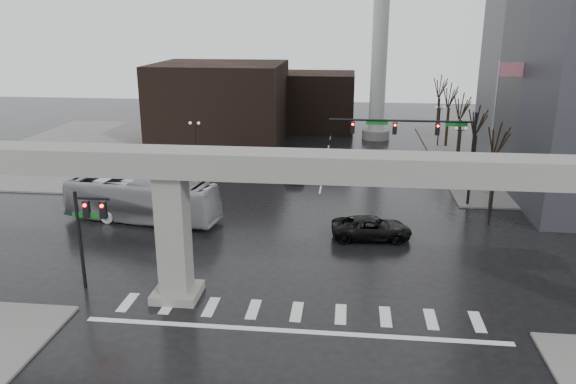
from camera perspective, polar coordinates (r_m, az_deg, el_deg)
name	(u,v)px	position (r m, az deg, el deg)	size (l,w,h in m)	color
ground	(298,303)	(32.24, 1.07, -11.20)	(160.00, 160.00, 0.00)	black
sidewalk_ne	(558,160)	(70.06, 25.77, 2.92)	(28.00, 36.00, 0.15)	slate
sidewalk_nw	(114,149)	(71.93, -17.24, 4.21)	(28.00, 36.00, 0.15)	slate
elevated_guideway	(323,187)	(29.50, 3.59, 0.52)	(48.00, 2.60, 8.70)	gray
building_far_left	(220,103)	(72.89, -6.92, 8.96)	(16.00, 14.00, 10.00)	black
building_far_mid	(319,101)	(81.16, 3.12, 9.18)	(10.00, 10.00, 8.00)	black
smokestack	(380,35)	(74.34, 9.36, 15.48)	(3.60, 3.60, 30.00)	#BBBCB7
signal_mast_arm	(427,138)	(48.41, 13.94, 5.39)	(12.12, 0.43, 8.00)	black
signal_left_pole	(87,224)	(34.23, -19.71, -3.05)	(2.30, 0.30, 6.00)	black
flagpole_assembly	(498,112)	(52.41, 20.54, 7.58)	(2.06, 0.12, 12.00)	silver
lamp_right_0	(493,182)	(45.21, 20.13, 0.93)	(1.22, 0.32, 5.11)	black
lamp_right_1	(460,143)	(58.50, 17.06, 4.77)	(1.22, 0.32, 5.11)	black
lamp_right_2	(439,119)	(72.06, 15.13, 7.17)	(1.22, 0.32, 5.11)	black
lamp_left_0	(149,172)	(46.72, -13.98, 1.99)	(1.22, 0.32, 5.11)	black
lamp_left_1	(195,137)	(59.67, -9.42, 5.53)	(1.22, 0.32, 5.11)	black
lamp_left_2	(224,115)	(73.02, -6.49, 7.77)	(1.22, 0.32, 5.11)	black
tree_right_0	(494,177)	(49.40, 20.17, 1.43)	(1.09, 1.58, 7.50)	black
tree_right_1	(474,154)	(56.94, 18.38, 3.67)	(1.09, 1.61, 7.67)	black
tree_right_2	(459,137)	(64.60, 17.00, 5.39)	(1.10, 1.63, 7.85)	black
tree_right_3	(448,123)	(72.33, 15.91, 6.74)	(1.11, 1.66, 8.02)	black
tree_right_4	(438,112)	(80.11, 15.03, 7.83)	(1.12, 1.69, 8.19)	black
pickup_truck	(371,228)	(41.19, 8.48, -3.64)	(2.67, 5.78, 1.61)	black
city_bus	(142,200)	(45.40, -14.63, -0.80)	(2.90, 12.40, 3.45)	#9D9DA2
far_car	(296,171)	(55.95, 0.78, 2.19)	(1.94, 4.82, 1.64)	black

